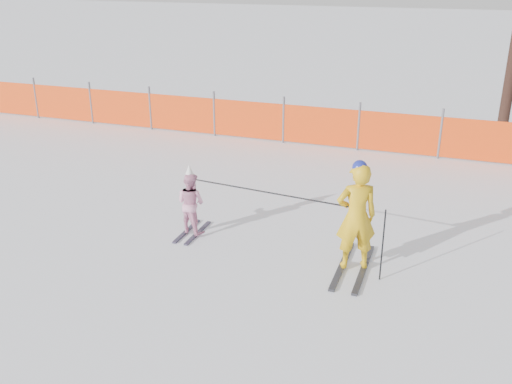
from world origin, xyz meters
TOP-DOWN VIEW (x-y plane):
  - ground at (0.00, 0.00)m, footprint 120.00×120.00m
  - adult at (1.69, 0.30)m, footprint 0.74×1.60m
  - child at (-1.26, 0.62)m, footprint 0.63×0.99m
  - ski_poles at (0.79, 0.35)m, footprint 3.29×0.53m
  - safety_fence at (-3.16, 6.48)m, footprint 16.45×0.06m

SIDE VIEW (x-z plane):
  - ground at x=0.00m, z-range 0.00..0.00m
  - safety_fence at x=-3.16m, z-range -0.07..1.18m
  - child at x=-1.26m, z-range -0.06..1.24m
  - adult at x=1.69m, z-range 0.00..1.80m
  - ski_poles at x=0.79m, z-range 0.32..1.48m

